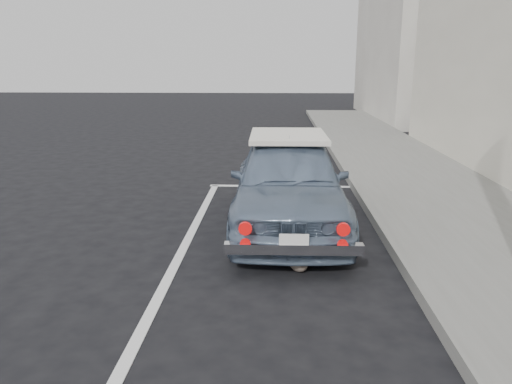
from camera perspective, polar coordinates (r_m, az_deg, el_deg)
building_far at (r=24.06m, az=17.71°, el=17.62°), size 3.50×10.00×8.00m
pline_front at (r=10.03m, az=3.29°, el=0.66°), size 3.00×0.12×0.01m
pline_side at (r=6.79m, az=-8.24°, el=-6.26°), size 0.12×7.00×0.01m
retro_coupe at (r=7.44m, az=3.72°, el=1.32°), size 1.68×4.10×1.39m
cat at (r=5.97m, az=4.92°, el=-8.02°), size 0.30×0.43×0.24m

